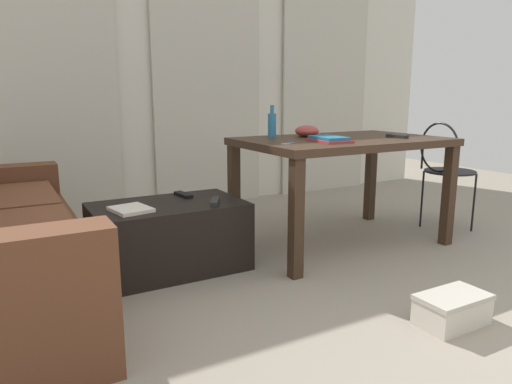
{
  "coord_description": "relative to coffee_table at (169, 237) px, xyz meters",
  "views": [
    {
      "loc": [
        -1.85,
        -0.75,
        1.06
      ],
      "look_at": [
        -0.33,
        1.95,
        0.42
      ],
      "focal_mm": 33.04,
      "sensor_mm": 36.0,
      "label": 1
    }
  ],
  "objects": [
    {
      "name": "book_stack",
      "position": [
        1.01,
        -0.25,
        0.57
      ],
      "size": [
        0.22,
        0.31,
        0.03
      ],
      "color": "red",
      "rests_on": "craft_table"
    },
    {
      "name": "coffee_table",
      "position": [
        0.0,
        0.0,
        0.0
      ],
      "size": [
        0.9,
        0.55,
        0.42
      ],
      "color": "black",
      "rests_on": "ground"
    },
    {
      "name": "tv_remote_secondary",
      "position": [
        0.16,
        0.15,
        0.22
      ],
      "size": [
        0.07,
        0.18,
        0.02
      ],
      "primitive_type": "cube",
      "rotation": [
        0.0,
        0.0,
        0.12
      ],
      "color": "black",
      "rests_on": "coffee_table"
    },
    {
      "name": "magazine",
      "position": [
        -0.24,
        -0.08,
        0.22
      ],
      "size": [
        0.23,
        0.26,
        0.02
      ],
      "primitive_type": "cube",
      "rotation": [
        0.0,
        0.0,
        0.19
      ],
      "color": "silver",
      "rests_on": "coffee_table"
    },
    {
      "name": "tv_remote_on_table",
      "position": [
        1.6,
        -0.26,
        0.56
      ],
      "size": [
        0.06,
        0.17,
        0.02
      ],
      "primitive_type": "cube",
      "rotation": [
        0.0,
        0.0,
        0.08
      ],
      "color": "#232326",
      "rests_on": "craft_table"
    },
    {
      "name": "wall_back",
      "position": [
        0.96,
        1.62,
        1.01
      ],
      "size": [
        5.44,
        0.1,
        2.43
      ],
      "primitive_type": "cube",
      "color": "silver",
      "rests_on": "ground"
    },
    {
      "name": "craft_table",
      "position": [
        1.25,
        -0.1,
        0.46
      ],
      "size": [
        1.4,
        0.9,
        0.76
      ],
      "color": "#382619",
      "rests_on": "ground"
    },
    {
      "name": "bowl",
      "position": [
        1.09,
        0.11,
        0.59
      ],
      "size": [
        0.17,
        0.17,
        0.08
      ],
      "primitive_type": "ellipsoid",
      "color": "#9E3833",
      "rests_on": "craft_table"
    },
    {
      "name": "wire_chair",
      "position": [
        2.16,
        -0.23,
        0.33
      ],
      "size": [
        0.39,
        0.4,
        0.86
      ],
      "color": "black",
      "rests_on": "ground"
    },
    {
      "name": "curtains",
      "position": [
        0.96,
        1.54,
        0.86
      ],
      "size": [
        3.87,
        0.03,
        2.14
      ],
      "color": "beige",
      "rests_on": "ground"
    },
    {
      "name": "shoebox",
      "position": [
        0.92,
        -1.34,
        -0.13
      ],
      "size": [
        0.34,
        0.2,
        0.15
      ],
      "color": "beige",
      "rests_on": "ground"
    },
    {
      "name": "ground_plane",
      "position": [
        0.96,
        -0.55,
        -0.21
      ],
      "size": [
        8.51,
        8.51,
        0.0
      ],
      "primitive_type": "plane",
      "color": "gray"
    },
    {
      "name": "scissors",
      "position": [
        0.72,
        -0.24,
        0.56
      ],
      "size": [
        0.11,
        0.07,
        0.0
      ],
      "color": "#9EA0A5",
      "rests_on": "craft_table"
    },
    {
      "name": "tv_remote_primary",
      "position": [
        0.25,
        -0.14,
        0.22
      ],
      "size": [
        0.12,
        0.17,
        0.03
      ],
      "primitive_type": "cube",
      "rotation": [
        0.0,
        0.0,
        -0.5
      ],
      "color": "#232326",
      "rests_on": "coffee_table"
    },
    {
      "name": "bottle_near",
      "position": [
        0.86,
        0.22,
        0.64
      ],
      "size": [
        0.06,
        0.06,
        0.23
      ],
      "color": "teal",
      "rests_on": "craft_table"
    }
  ]
}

